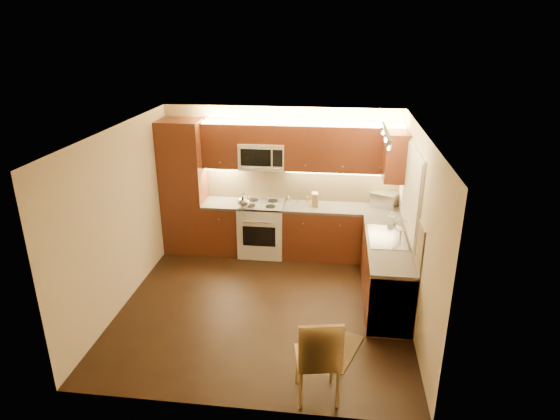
# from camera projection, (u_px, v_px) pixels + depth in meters

# --- Properties ---
(floor) EXTENTS (4.00, 4.00, 0.01)m
(floor) POSITION_uv_depth(u_px,v_px,m) (265.00, 304.00, 6.86)
(floor) COLOR black
(floor) RESTS_ON ground
(ceiling) EXTENTS (4.00, 4.00, 0.01)m
(ceiling) POSITION_uv_depth(u_px,v_px,m) (263.00, 132.00, 5.96)
(ceiling) COLOR beige
(ceiling) RESTS_ON ground
(wall_back) EXTENTS (4.00, 0.01, 2.50)m
(wall_back) POSITION_uv_depth(u_px,v_px,m) (282.00, 180.00, 8.26)
(wall_back) COLOR beige
(wall_back) RESTS_ON ground
(wall_front) EXTENTS (4.00, 0.01, 2.50)m
(wall_front) POSITION_uv_depth(u_px,v_px,m) (232.00, 305.00, 4.55)
(wall_front) COLOR beige
(wall_front) RESTS_ON ground
(wall_left) EXTENTS (0.01, 4.00, 2.50)m
(wall_left) POSITION_uv_depth(u_px,v_px,m) (122.00, 217.00, 6.63)
(wall_left) COLOR beige
(wall_left) RESTS_ON ground
(wall_right) EXTENTS (0.01, 4.00, 2.50)m
(wall_right) POSITION_uv_depth(u_px,v_px,m) (417.00, 231.00, 6.18)
(wall_right) COLOR beige
(wall_right) RESTS_ON ground
(pantry) EXTENTS (0.70, 0.60, 2.30)m
(pantry) POSITION_uv_depth(u_px,v_px,m) (184.00, 187.00, 8.20)
(pantry) COLOR #4E2610
(pantry) RESTS_ON floor
(base_cab_back_left) EXTENTS (0.62, 0.60, 0.86)m
(base_cab_back_left) POSITION_uv_depth(u_px,v_px,m) (224.00, 227.00, 8.39)
(base_cab_back_left) COLOR #4E2610
(base_cab_back_left) RESTS_ON floor
(counter_back_left) EXTENTS (0.62, 0.60, 0.04)m
(counter_back_left) POSITION_uv_depth(u_px,v_px,m) (222.00, 203.00, 8.23)
(counter_back_left) COLOR #32302D
(counter_back_left) RESTS_ON base_cab_back_left
(base_cab_back_right) EXTENTS (1.92, 0.60, 0.86)m
(base_cab_back_right) POSITION_uv_depth(u_px,v_px,m) (340.00, 233.00, 8.16)
(base_cab_back_right) COLOR #4E2610
(base_cab_back_right) RESTS_ON floor
(counter_back_right) EXTENTS (1.92, 0.60, 0.04)m
(counter_back_right) POSITION_uv_depth(u_px,v_px,m) (341.00, 208.00, 8.00)
(counter_back_right) COLOR #32302D
(counter_back_right) RESTS_ON base_cab_back_right
(base_cab_right) EXTENTS (0.60, 2.00, 0.86)m
(base_cab_right) POSITION_uv_depth(u_px,v_px,m) (386.00, 272.00, 6.88)
(base_cab_right) COLOR #4E2610
(base_cab_right) RESTS_ON floor
(counter_right) EXTENTS (0.60, 2.00, 0.04)m
(counter_right) POSITION_uv_depth(u_px,v_px,m) (388.00, 243.00, 6.72)
(counter_right) COLOR #32302D
(counter_right) RESTS_ON base_cab_right
(dishwasher) EXTENTS (0.58, 0.60, 0.84)m
(dishwasher) POSITION_uv_depth(u_px,v_px,m) (390.00, 297.00, 6.23)
(dishwasher) COLOR silver
(dishwasher) RESTS_ON floor
(backsplash_back) EXTENTS (3.30, 0.02, 0.60)m
(backsplash_back) POSITION_uv_depth(u_px,v_px,m) (302.00, 183.00, 8.23)
(backsplash_back) COLOR tan
(backsplash_back) RESTS_ON wall_back
(backsplash_right) EXTENTS (0.02, 2.00, 0.60)m
(backsplash_right) POSITION_uv_depth(u_px,v_px,m) (411.00, 223.00, 6.57)
(backsplash_right) COLOR tan
(backsplash_right) RESTS_ON wall_right
(upper_cab_back_left) EXTENTS (0.62, 0.35, 0.75)m
(upper_cab_back_left) POSITION_uv_depth(u_px,v_px,m) (222.00, 145.00, 7.98)
(upper_cab_back_left) COLOR #4E2610
(upper_cab_back_left) RESTS_ON wall_back
(upper_cab_back_right) EXTENTS (1.92, 0.35, 0.75)m
(upper_cab_back_right) POSITION_uv_depth(u_px,v_px,m) (344.00, 148.00, 7.75)
(upper_cab_back_right) COLOR #4E2610
(upper_cab_back_right) RESTS_ON wall_back
(upper_cab_bridge) EXTENTS (0.76, 0.35, 0.31)m
(upper_cab_bridge) POSITION_uv_depth(u_px,v_px,m) (262.00, 133.00, 7.83)
(upper_cab_bridge) COLOR #4E2610
(upper_cab_bridge) RESTS_ON wall_back
(upper_cab_right_corner) EXTENTS (0.35, 0.50, 0.75)m
(upper_cab_right_corner) POSITION_uv_depth(u_px,v_px,m) (396.00, 157.00, 7.27)
(upper_cab_right_corner) COLOR #4E2610
(upper_cab_right_corner) RESTS_ON wall_right
(stove) EXTENTS (0.76, 0.65, 0.92)m
(stove) POSITION_uv_depth(u_px,v_px,m) (262.00, 228.00, 8.28)
(stove) COLOR silver
(stove) RESTS_ON floor
(microwave) EXTENTS (0.76, 0.38, 0.44)m
(microwave) POSITION_uv_depth(u_px,v_px,m) (262.00, 155.00, 7.95)
(microwave) COLOR silver
(microwave) RESTS_ON wall_back
(window_frame) EXTENTS (0.03, 1.44, 1.24)m
(window_frame) POSITION_uv_depth(u_px,v_px,m) (413.00, 192.00, 6.56)
(window_frame) COLOR silver
(window_frame) RESTS_ON wall_right
(window_blinds) EXTENTS (0.02, 1.36, 1.16)m
(window_blinds) POSITION_uv_depth(u_px,v_px,m) (411.00, 192.00, 6.57)
(window_blinds) COLOR silver
(window_blinds) RESTS_ON wall_right
(sink) EXTENTS (0.52, 0.86, 0.15)m
(sink) POSITION_uv_depth(u_px,v_px,m) (388.00, 233.00, 6.82)
(sink) COLOR silver
(sink) RESTS_ON counter_right
(faucet) EXTENTS (0.20, 0.04, 0.30)m
(faucet) POSITION_uv_depth(u_px,v_px,m) (401.00, 229.00, 6.77)
(faucet) COLOR silver
(faucet) RESTS_ON counter_right
(track_light_bar) EXTENTS (0.04, 1.20, 0.03)m
(track_light_bar) POSITION_uv_depth(u_px,v_px,m) (386.00, 131.00, 6.17)
(track_light_bar) COLOR silver
(track_light_bar) RESTS_ON ceiling
(kettle) EXTENTS (0.22, 0.22, 0.25)m
(kettle) POSITION_uv_depth(u_px,v_px,m) (244.00, 200.00, 7.89)
(kettle) COLOR silver
(kettle) RESTS_ON stove
(toaster_oven) EXTENTS (0.49, 0.44, 0.24)m
(toaster_oven) POSITION_uv_depth(u_px,v_px,m) (384.00, 199.00, 8.00)
(toaster_oven) COLOR silver
(toaster_oven) RESTS_ON counter_back_right
(knife_block) EXTENTS (0.12, 0.18, 0.23)m
(knife_block) POSITION_uv_depth(u_px,v_px,m) (315.00, 200.00, 8.01)
(knife_block) COLOR #AA824D
(knife_block) RESTS_ON counter_back_right
(spice_jar_a) EXTENTS (0.05, 0.05, 0.09)m
(spice_jar_a) POSITION_uv_depth(u_px,v_px,m) (298.00, 201.00, 8.16)
(spice_jar_a) COLOR silver
(spice_jar_a) RESTS_ON counter_back_right
(spice_jar_b) EXTENTS (0.05, 0.05, 0.09)m
(spice_jar_b) POSITION_uv_depth(u_px,v_px,m) (307.00, 199.00, 8.24)
(spice_jar_b) COLOR brown
(spice_jar_b) RESTS_ON counter_back_right
(spice_jar_c) EXTENTS (0.05, 0.05, 0.10)m
(spice_jar_c) POSITION_uv_depth(u_px,v_px,m) (289.00, 198.00, 8.27)
(spice_jar_c) COLOR silver
(spice_jar_c) RESTS_ON counter_back_right
(spice_jar_d) EXTENTS (0.05, 0.05, 0.09)m
(spice_jar_d) POSITION_uv_depth(u_px,v_px,m) (317.00, 201.00, 8.17)
(spice_jar_d) COLOR olive
(spice_jar_d) RESTS_ON counter_back_right
(soap_bottle) EXTENTS (0.12, 0.12, 0.20)m
(soap_bottle) POSITION_uv_depth(u_px,v_px,m) (391.00, 218.00, 7.27)
(soap_bottle) COLOR silver
(soap_bottle) RESTS_ON counter_right
(rug) EXTENTS (0.77, 0.93, 0.01)m
(rug) POSITION_uv_depth(u_px,v_px,m) (334.00, 349.00, 5.91)
(rug) COLOR black
(rug) RESTS_ON floor
(dining_chair) EXTENTS (0.52, 0.52, 1.02)m
(dining_chair) POSITION_uv_depth(u_px,v_px,m) (317.00, 356.00, 5.01)
(dining_chair) COLOR #AA824D
(dining_chair) RESTS_ON floor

